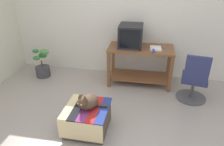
{
  "coord_description": "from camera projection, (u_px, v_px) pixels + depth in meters",
  "views": [
    {
      "loc": [
        0.62,
        -2.22,
        2.13
      ],
      "look_at": [
        0.03,
        0.85,
        0.55
      ],
      "focal_mm": 33.53,
      "sensor_mm": 36.0,
      "label": 1
    }
  ],
  "objects": [
    {
      "name": "ground_plane",
      "position": [
        99.0,
        133.0,
        3.01
      ],
      "size": [
        14.0,
        14.0,
        0.0
      ],
      "primitive_type": "plane",
      "color": "#9E9389"
    },
    {
      "name": "back_wall",
      "position": [
        122.0,
        14.0,
        4.22
      ],
      "size": [
        8.0,
        0.1,
        2.6
      ],
      "primitive_type": "cube",
      "color": "silver",
      "rests_on": "ground_plane"
    },
    {
      "name": "desk",
      "position": [
        140.0,
        59.0,
        4.1
      ],
      "size": [
        1.25,
        0.64,
        0.77
      ],
      "rotation": [
        0.0,
        0.0,
        0.02
      ],
      "color": "brown",
      "rests_on": "ground_plane"
    },
    {
      "name": "tv_monitor",
      "position": [
        131.0,
        36.0,
        3.96
      ],
      "size": [
        0.45,
        0.51,
        0.42
      ],
      "rotation": [
        0.0,
        0.0,
        0.02
      ],
      "color": "black",
      "rests_on": "desk"
    },
    {
      "name": "keyboard",
      "position": [
        128.0,
        49.0,
        3.9
      ],
      "size": [
        0.4,
        0.16,
        0.02
      ],
      "primitive_type": "cube",
      "rotation": [
        0.0,
        0.0,
        0.03
      ],
      "color": "#333338",
      "rests_on": "desk"
    },
    {
      "name": "book",
      "position": [
        156.0,
        48.0,
        3.91
      ],
      "size": [
        0.22,
        0.25,
        0.03
      ],
      "primitive_type": "cube",
      "rotation": [
        0.0,
        0.0,
        0.05
      ],
      "color": "white",
      "rests_on": "desk"
    },
    {
      "name": "ottoman_with_blanket",
      "position": [
        87.0,
        118.0,
        3.01
      ],
      "size": [
        0.61,
        0.63,
        0.37
      ],
      "color": "#4C4238",
      "rests_on": "ground_plane"
    },
    {
      "name": "cat",
      "position": [
        87.0,
        102.0,
        2.88
      ],
      "size": [
        0.44,
        0.38,
        0.27
      ],
      "rotation": [
        0.0,
        0.0,
        -0.34
      ],
      "color": "#473323",
      "rests_on": "ottoman_with_blanket"
    },
    {
      "name": "potted_plant",
      "position": [
        42.0,
        67.0,
        4.5
      ],
      "size": [
        0.41,
        0.33,
        0.64
      ],
      "color": "#3D3D42",
      "rests_on": "ground_plane"
    },
    {
      "name": "office_chair",
      "position": [
        194.0,
        81.0,
        3.6
      ],
      "size": [
        0.52,
        0.52,
        0.89
      ],
      "rotation": [
        0.0,
        0.0,
        2.98
      ],
      "color": "#4C4C51",
      "rests_on": "ground_plane"
    },
    {
      "name": "stapler",
      "position": [
        154.0,
        51.0,
        3.78
      ],
      "size": [
        0.05,
        0.11,
        0.04
      ],
      "primitive_type": "cube",
      "rotation": [
        0.0,
        0.0,
        0.09
      ],
      "color": "#2342B7",
      "rests_on": "desk"
    },
    {
      "name": "pen",
      "position": [
        163.0,
        48.0,
        3.96
      ],
      "size": [
        0.11,
        0.1,
        0.01
      ],
      "primitive_type": "cylinder",
      "rotation": [
        0.0,
        1.57,
        2.38
      ],
      "color": "#2351B2",
      "rests_on": "desk"
    }
  ]
}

